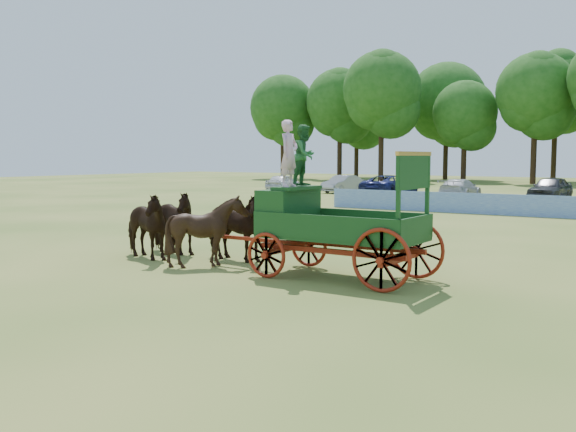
{
  "coord_description": "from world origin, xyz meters",
  "views": [
    {
      "loc": [
        4.3,
        -14.0,
        2.89
      ],
      "look_at": [
        -5.22,
        0.17,
        1.3
      ],
      "focal_mm": 40.0,
      "sensor_mm": 36.0,
      "label": 1
    }
  ],
  "objects": [
    {
      "name": "farm_dray",
      "position": [
        -3.78,
        -0.81,
        1.63
      ],
      "size": [
        5.99,
        2.0,
        3.76
      ],
      "color": "#A22410",
      "rests_on": "ground"
    },
    {
      "name": "horse_wheel_left",
      "position": [
        -6.74,
        -1.38,
        0.94
      ],
      "size": [
        1.79,
        1.62,
        1.89
      ],
      "primitive_type": "imported",
      "rotation": [
        0.0,
        0.0,
        1.63
      ],
      "color": "black",
      "rests_on": "ground"
    },
    {
      "name": "parked_cars",
      "position": [
        -4.12,
        29.88,
        0.75
      ],
      "size": [
        42.41,
        7.47,
        1.64
      ],
      "color": "silver",
      "rests_on": "ground"
    },
    {
      "name": "horse_lead_right",
      "position": [
        -9.14,
        -0.28,
        0.94
      ],
      "size": [
        2.36,
        1.35,
        1.88
      ],
      "primitive_type": "imported",
      "rotation": [
        0.0,
        0.0,
        1.41
      ],
      "color": "black",
      "rests_on": "ground"
    },
    {
      "name": "ground",
      "position": [
        0.0,
        0.0,
        0.0
      ],
      "size": [
        160.0,
        160.0,
        0.0
      ],
      "primitive_type": "plane",
      "color": "#A09548",
      "rests_on": "ground"
    },
    {
      "name": "horse_wheel_right",
      "position": [
        -6.74,
        -0.28,
        0.94
      ],
      "size": [
        2.28,
        1.13,
        1.88
      ],
      "primitive_type": "imported",
      "rotation": [
        0.0,
        0.0,
        1.52
      ],
      "color": "black",
      "rests_on": "ground"
    },
    {
      "name": "horse_lead_left",
      "position": [
        -9.14,
        -1.38,
        0.94
      ],
      "size": [
        2.4,
        1.48,
        1.88
      ],
      "primitive_type": "imported",
      "rotation": [
        0.0,
        0.0,
        1.35
      ],
      "color": "black",
      "rests_on": "ground"
    }
  ]
}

